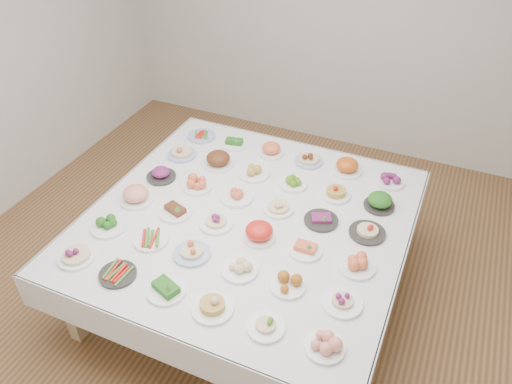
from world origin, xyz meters
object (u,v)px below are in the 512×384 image
at_px(display_table, 248,224).
at_px(dish_35, 390,178).
at_px(dish_18, 161,172).
at_px(dish_0, 75,251).

height_order(display_table, dish_35, dish_35).
distance_m(display_table, dish_35, 1.21).
xyz_separation_m(dish_18, dish_35, (1.71, 0.68, -0.01)).
bearing_deg(display_table, dish_35, 44.56).
distance_m(display_table, dish_0, 1.22).
bearing_deg(dish_18, dish_0, -90.86).
distance_m(display_table, dish_18, 0.87).
bearing_deg(dish_0, display_table, 44.56).
bearing_deg(dish_18, dish_35, 21.80).
distance_m(dish_0, dish_35, 2.42).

